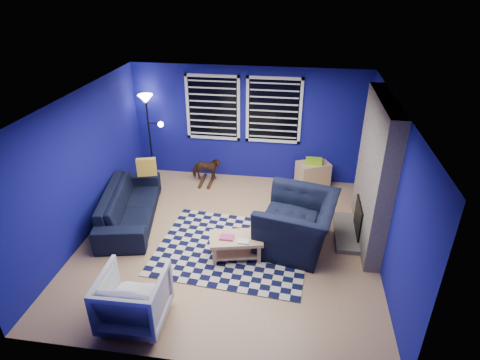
% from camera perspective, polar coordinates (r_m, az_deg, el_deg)
% --- Properties ---
extents(floor, '(5.00, 5.00, 0.00)m').
position_cam_1_polar(floor, '(7.12, -1.66, -8.56)').
color(floor, tan).
rests_on(floor, ground).
extents(ceiling, '(5.00, 5.00, 0.00)m').
position_cam_1_polar(ceiling, '(5.99, -1.98, 11.09)').
color(ceiling, white).
rests_on(ceiling, wall_back).
extents(wall_back, '(5.00, 0.00, 5.00)m').
position_cam_1_polar(wall_back, '(8.73, 1.11, 7.89)').
color(wall_back, navy).
rests_on(wall_back, floor).
extents(wall_left, '(0.00, 5.00, 5.00)m').
position_cam_1_polar(wall_left, '(7.30, -21.52, 1.72)').
color(wall_left, navy).
rests_on(wall_left, floor).
extents(wall_right, '(0.00, 5.00, 5.00)m').
position_cam_1_polar(wall_right, '(6.54, 20.32, -1.11)').
color(wall_right, navy).
rests_on(wall_right, floor).
extents(fireplace, '(0.65, 2.00, 2.50)m').
position_cam_1_polar(fireplace, '(6.97, 18.44, 0.54)').
color(fireplace, gray).
rests_on(fireplace, floor).
extents(window_left, '(1.17, 0.06, 1.42)m').
position_cam_1_polar(window_left, '(8.70, -3.88, 10.21)').
color(window_left, black).
rests_on(window_left, wall_back).
extents(window_right, '(1.17, 0.06, 1.42)m').
position_cam_1_polar(window_right, '(8.53, 4.82, 9.80)').
color(window_right, black).
rests_on(window_right, wall_back).
extents(tv, '(0.07, 1.00, 0.58)m').
position_cam_1_polar(tv, '(8.26, 17.82, 6.47)').
color(tv, black).
rests_on(tv, wall_right).
extents(rug, '(2.66, 2.20, 0.02)m').
position_cam_1_polar(rug, '(6.92, -1.06, -9.72)').
color(rug, black).
rests_on(rug, floor).
extents(sofa, '(2.35, 1.30, 0.65)m').
position_cam_1_polar(sofa, '(7.75, -15.39, -3.47)').
color(sofa, black).
rests_on(sofa, floor).
extents(armchair_big, '(1.59, 1.46, 0.89)m').
position_cam_1_polar(armchair_big, '(6.83, 8.10, -6.07)').
color(armchair_big, black).
rests_on(armchair_big, floor).
extents(armchair_bent, '(0.85, 0.88, 0.78)m').
position_cam_1_polar(armchair_bent, '(5.66, -14.88, -15.92)').
color(armchair_bent, gray).
rests_on(armchair_bent, floor).
extents(rocking_horse, '(0.37, 0.66, 0.53)m').
position_cam_1_polar(rocking_horse, '(8.83, -4.82, 1.55)').
color(rocking_horse, '#4A2917').
rests_on(rocking_horse, floor).
extents(coffee_table, '(0.93, 0.66, 0.42)m').
position_cam_1_polar(coffee_table, '(6.57, -0.60, -8.92)').
color(coffee_table, tan).
rests_on(coffee_table, rug).
extents(cabinet, '(0.78, 0.68, 0.64)m').
position_cam_1_polar(cabinet, '(8.83, 10.30, 0.83)').
color(cabinet, tan).
rests_on(cabinet, floor).
extents(floor_lamp, '(0.51, 0.32, 1.88)m').
position_cam_1_polar(floor_lamp, '(8.91, -12.99, 9.61)').
color(floor_lamp, black).
rests_on(floor_lamp, floor).
extents(throw_pillow, '(0.39, 0.21, 0.35)m').
position_cam_1_polar(throw_pillow, '(7.97, -13.15, 1.81)').
color(throw_pillow, gold).
rests_on(throw_pillow, sofa).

